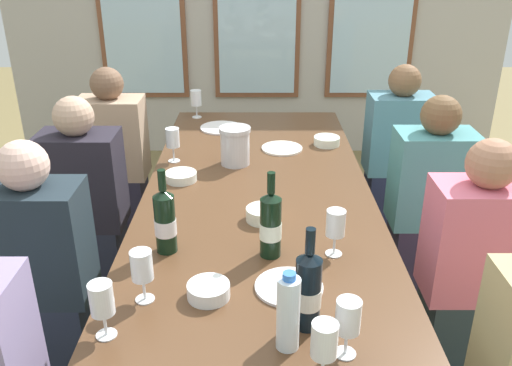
{
  "coord_description": "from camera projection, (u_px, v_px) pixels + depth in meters",
  "views": [
    {
      "loc": [
        -0.01,
        -2.15,
        1.77
      ],
      "look_at": [
        0.0,
        0.01,
        0.79
      ],
      "focal_mm": 37.92,
      "sensor_mm": 36.0,
      "label": 1
    }
  ],
  "objects": [
    {
      "name": "seated_person_3",
      "position": [
        394.0,
        159.0,
        3.34
      ],
      "size": [
        0.38,
        0.24,
        1.11
      ],
      "color": "#242744",
      "rests_on": "ground"
    },
    {
      "name": "tasting_bowl_0",
      "position": [
        207.0,
        291.0,
        1.69
      ],
      "size": [
        0.14,
        0.14,
        0.05
      ],
      "primitive_type": "cylinder",
      "color": "white",
      "rests_on": "dining_table"
    },
    {
      "name": "seated_person_0",
      "position": [
        85.0,
        210.0,
        2.7
      ],
      "size": [
        0.38,
        0.24,
        1.11
      ],
      "color": "#272A3C",
      "rests_on": "ground"
    },
    {
      "name": "wine_glass_0",
      "position": [
        194.0,
        99.0,
        3.35
      ],
      "size": [
        0.07,
        0.07,
        0.17
      ],
      "color": "white",
      "rests_on": "dining_table"
    },
    {
      "name": "tasting_bowl_2",
      "position": [
        325.0,
        141.0,
        2.94
      ],
      "size": [
        0.14,
        0.14,
        0.05
      ],
      "primitive_type": "cylinder",
      "color": "white",
      "rests_on": "dining_table"
    },
    {
      "name": "seated_person_1",
      "position": [
        425.0,
        208.0,
        2.72
      ],
      "size": [
        0.38,
        0.24,
        1.11
      ],
      "color": "#2F293F",
      "rests_on": "ground"
    },
    {
      "name": "white_plate_0",
      "position": [
        280.0,
        148.0,
        2.89
      ],
      "size": [
        0.22,
        0.22,
        0.01
      ],
      "primitive_type": "cylinder",
      "color": "white",
      "rests_on": "dining_table"
    },
    {
      "name": "tasting_bowl_3",
      "position": [
        262.0,
        214.0,
        2.15
      ],
      "size": [
        0.14,
        0.14,
        0.05
      ],
      "primitive_type": "cylinder",
      "color": "white",
      "rests_on": "dining_table"
    },
    {
      "name": "white_plate_2",
      "position": [
        219.0,
        128.0,
        3.2
      ],
      "size": [
        0.25,
        0.25,
        0.01
      ],
      "primitive_type": "cylinder",
      "color": "white",
      "rests_on": "dining_table"
    },
    {
      "name": "dining_table",
      "position": [
        256.0,
        207.0,
        2.41
      ],
      "size": [
        1.01,
        2.47,
        0.74
      ],
      "color": "#543621",
      "rests_on": "ground"
    },
    {
      "name": "wine_glass_5",
      "position": [
        334.0,
        224.0,
        1.88
      ],
      "size": [
        0.07,
        0.07,
        0.17
      ],
      "color": "white",
      "rests_on": "dining_table"
    },
    {
      "name": "metal_pitcher",
      "position": [
        233.0,
        146.0,
        2.66
      ],
      "size": [
        0.16,
        0.16,
        0.19
      ],
      "color": "silver",
      "rests_on": "dining_table"
    },
    {
      "name": "white_plate_1",
      "position": [
        287.0,
        287.0,
        1.74
      ],
      "size": [
        0.22,
        0.22,
        0.01
      ],
      "primitive_type": "cylinder",
      "color": "white",
      "rests_on": "dining_table"
    },
    {
      "name": "wine_glass_3",
      "position": [
        140.0,
        268.0,
        1.63
      ],
      "size": [
        0.07,
        0.07,
        0.17
      ],
      "color": "white",
      "rests_on": "dining_table"
    },
    {
      "name": "wine_glass_2",
      "position": [
        346.0,
        319.0,
        1.42
      ],
      "size": [
        0.07,
        0.07,
        0.17
      ],
      "color": "white",
      "rests_on": "dining_table"
    },
    {
      "name": "wine_bottle_0",
      "position": [
        306.0,
        290.0,
        1.52
      ],
      "size": [
        0.08,
        0.08,
        0.32
      ],
      "color": "black",
      "rests_on": "dining_table"
    },
    {
      "name": "wine_bottle_2",
      "position": [
        269.0,
        224.0,
        1.87
      ],
      "size": [
        0.08,
        0.08,
        0.32
      ],
      "color": "black",
      "rests_on": "dining_table"
    },
    {
      "name": "wine_bottle_1",
      "position": [
        163.0,
        221.0,
        1.9
      ],
      "size": [
        0.08,
        0.08,
        0.32
      ],
      "color": "black",
      "rests_on": "dining_table"
    },
    {
      "name": "water_bottle",
      "position": [
        287.0,
        313.0,
        1.45
      ],
      "size": [
        0.06,
        0.06,
        0.24
      ],
      "color": "white",
      "rests_on": "dining_table"
    },
    {
      "name": "tasting_bowl_1",
      "position": [
        179.0,
        177.0,
        2.51
      ],
      "size": [
        0.15,
        0.15,
        0.04
      ],
      "primitive_type": "cylinder",
      "color": "white",
      "rests_on": "dining_table"
    },
    {
      "name": "seated_person_2",
      "position": [
        114.0,
        164.0,
        3.26
      ],
      "size": [
        0.38,
        0.24,
        1.11
      ],
      "color": "#2C293D",
      "rests_on": "ground"
    },
    {
      "name": "wine_glass_6",
      "position": [
        171.0,
        139.0,
        2.68
      ],
      "size": [
        0.07,
        0.07,
        0.17
      ],
      "color": "white",
      "rests_on": "dining_table"
    },
    {
      "name": "seated_person_5",
      "position": [
        468.0,
        276.0,
        2.18
      ],
      "size": [
        0.38,
        0.24,
        1.11
      ],
      "color": "#29373C",
      "rests_on": "ground"
    },
    {
      "name": "wine_glass_1",
      "position": [
        100.0,
        302.0,
        1.48
      ],
      "size": [
        0.07,
        0.07,
        0.17
      ],
      "color": "white",
      "rests_on": "dining_table"
    },
    {
      "name": "ground_plane",
      "position": [
        256.0,
        328.0,
        2.68
      ],
      "size": [
        12.0,
        12.0,
        0.0
      ],
      "primitive_type": "plane",
      "color": "olive"
    },
    {
      "name": "seated_person_4",
      "position": [
        42.0,
        279.0,
        2.16
      ],
      "size": [
        0.38,
        0.24,
        1.11
      ],
      "color": "#242C3C",
      "rests_on": "ground"
    },
    {
      "name": "wine_glass_4",
      "position": [
        323.0,
        341.0,
        1.33
      ],
      "size": [
        0.07,
        0.07,
        0.17
      ],
      "color": "white",
      "rests_on": "dining_table"
    }
  ]
}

